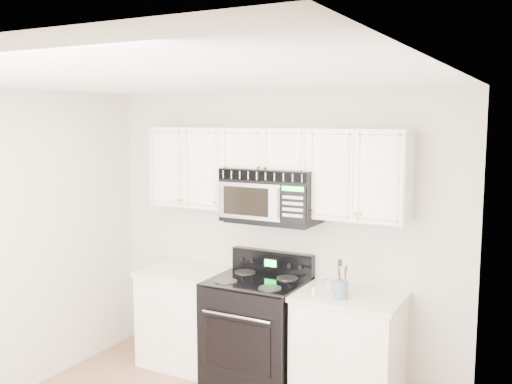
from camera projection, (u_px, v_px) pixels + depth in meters
The scene contains 9 objects.
room at pixel (163, 280), 3.73m from camera, with size 3.51×3.51×2.61m.
base_cabinet_left at pixel (189, 320), 5.48m from camera, with size 0.86×0.65×0.92m.
base_cabinet_right at pixel (349, 352), 4.73m from camera, with size 0.86×0.65×0.92m.
range at pixel (257, 329), 5.09m from camera, with size 0.82×0.74×1.14m.
upper_cabinets at pixel (271, 166), 5.04m from camera, with size 2.44×0.37×0.75m.
microwave at pixel (272, 195), 5.01m from camera, with size 0.85×0.47×0.47m.
utensil_crock at pixel (341, 289), 4.56m from camera, with size 0.12×0.12×0.32m.
shaker_salt at pixel (329, 284), 4.79m from camera, with size 0.04×0.04×0.10m.
shaker_pepper at pixel (314, 290), 4.64m from camera, with size 0.04×0.04×0.09m.
Camera 1 is at (2.24, -2.92, 2.34)m, focal length 40.00 mm.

